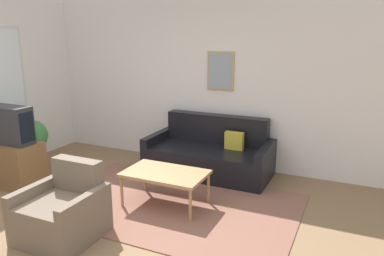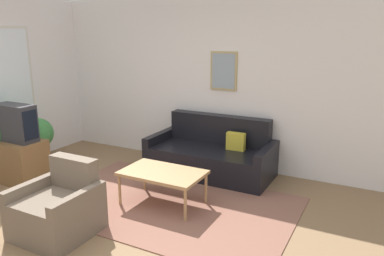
{
  "view_description": "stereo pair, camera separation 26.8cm",
  "coord_description": "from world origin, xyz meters",
  "px_view_note": "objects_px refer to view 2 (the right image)",
  "views": [
    {
      "loc": [
        2.53,
        -2.7,
        2.13
      ],
      "look_at": [
        0.44,
        1.86,
        0.85
      ],
      "focal_mm": 35.0,
      "sensor_mm": 36.0,
      "label": 1
    },
    {
      "loc": [
        2.77,
        -2.58,
        2.13
      ],
      "look_at": [
        0.44,
        1.86,
        0.85
      ],
      "focal_mm": 35.0,
      "sensor_mm": 36.0,
      "label": 2
    }
  ],
  "objects_px": {
    "potted_plant_tall": "(3,129)",
    "couch": "(212,155)",
    "tv": "(15,123)",
    "coffee_table": "(163,174)",
    "armchair": "(59,210)"
  },
  "relations": [
    {
      "from": "tv",
      "to": "potted_plant_tall",
      "type": "height_order",
      "value": "tv"
    },
    {
      "from": "coffee_table",
      "to": "armchair",
      "type": "xyz_separation_m",
      "value": [
        -0.63,
        -1.13,
        -0.13
      ]
    },
    {
      "from": "couch",
      "to": "potted_plant_tall",
      "type": "xyz_separation_m",
      "value": [
        -2.8,
        -1.49,
        0.43
      ]
    },
    {
      "from": "coffee_table",
      "to": "armchair",
      "type": "height_order",
      "value": "armchair"
    },
    {
      "from": "potted_plant_tall",
      "to": "coffee_table",
      "type": "bearing_deg",
      "value": 4.51
    },
    {
      "from": "couch",
      "to": "potted_plant_tall",
      "type": "bearing_deg",
      "value": -151.88
    },
    {
      "from": "coffee_table",
      "to": "potted_plant_tall",
      "type": "distance_m",
      "value": 2.73
    },
    {
      "from": "couch",
      "to": "tv",
      "type": "bearing_deg",
      "value": -146.0
    },
    {
      "from": "couch",
      "to": "coffee_table",
      "type": "height_order",
      "value": "couch"
    },
    {
      "from": "tv",
      "to": "coffee_table",
      "type": "bearing_deg",
      "value": 7.78
    },
    {
      "from": "couch",
      "to": "coffee_table",
      "type": "bearing_deg",
      "value": -94.02
    },
    {
      "from": "potted_plant_tall",
      "to": "couch",
      "type": "bearing_deg",
      "value": 28.12
    },
    {
      "from": "couch",
      "to": "coffee_table",
      "type": "xyz_separation_m",
      "value": [
        -0.09,
        -1.28,
        0.11
      ]
    },
    {
      "from": "couch",
      "to": "armchair",
      "type": "bearing_deg",
      "value": -106.55
    },
    {
      "from": "coffee_table",
      "to": "couch",
      "type": "bearing_deg",
      "value": 85.98
    }
  ]
}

